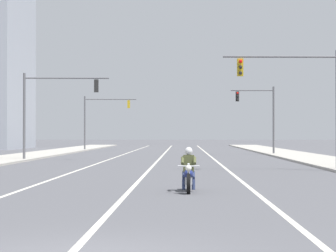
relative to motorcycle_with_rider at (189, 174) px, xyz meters
name	(u,v)px	position (x,y,z in m)	size (l,w,h in m)	color
lane_stripe_center	(162,156)	(-1.96, 33.55, -0.58)	(0.16, 100.00, 0.01)	beige
lane_stripe_left	(118,156)	(-5.64, 33.55, -0.58)	(0.16, 100.00, 0.01)	beige
lane_stripe_right	(210,156)	(2.16, 33.55, -0.58)	(0.16, 100.00, 0.01)	beige
sidewalk_kerb_right	(309,158)	(9.49, 28.55, -0.52)	(4.40, 110.00, 0.14)	#ADA89E
sidewalk_kerb_left	(16,157)	(-13.05, 28.55, -0.52)	(4.40, 110.00, 0.14)	#ADA89E
motorcycle_with_rider	(189,174)	(0.00, 0.00, 0.00)	(0.70, 2.19, 1.46)	black
traffic_signal_near_right	(303,90)	(5.99, 11.97, 3.58)	(5.96, 0.55, 6.20)	#56565B
traffic_signal_near_left	(50,102)	(-9.61, 24.30, 3.58)	(6.07, 0.55, 6.20)	#56565B
traffic_signal_mid_right	(262,110)	(6.98, 37.66, 3.45)	(3.96, 0.41, 6.20)	#56565B
traffic_signal_mid_left	(100,114)	(-9.61, 52.47, 3.58)	(5.97, 0.64, 6.20)	#56565B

